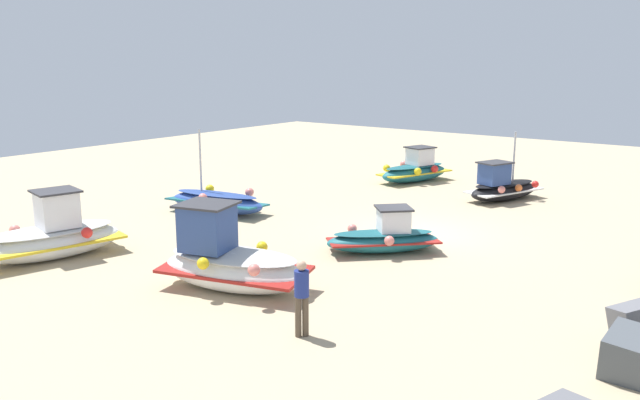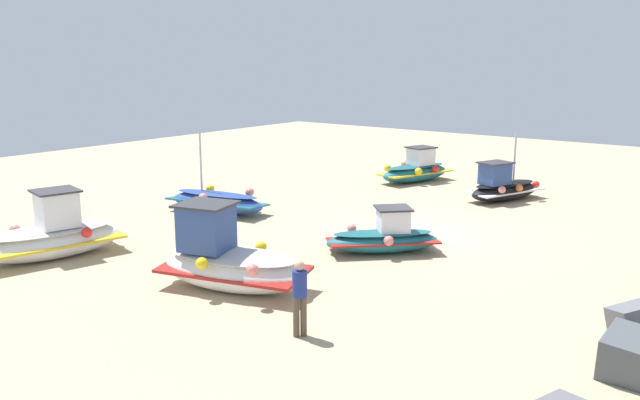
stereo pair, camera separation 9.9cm
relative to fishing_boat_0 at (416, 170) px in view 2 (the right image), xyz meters
name	(u,v)px [view 2 (the right image)]	position (x,y,z in m)	size (l,w,h in m)	color
ground_plane	(419,233)	(8.34, 4.78, -0.57)	(56.83, 56.83, 0.00)	tan
fishing_boat_0	(416,170)	(0.00, 0.00, 0.00)	(4.13, 2.50, 1.69)	#1E6670
fishing_boat_1	(503,187)	(1.53, 5.00, -0.01)	(3.88, 2.44, 2.86)	black
fishing_boat_2	(52,237)	(17.46, -2.64, 0.07)	(4.51, 2.63, 2.06)	white
fishing_boat_3	(384,238)	(10.95, 5.00, -0.11)	(3.45, 3.45, 1.46)	#1E6670
fishing_boat_4	(228,261)	(16.21, 3.54, 0.17)	(2.63, 4.32, 2.29)	white
fishing_boat_5	(217,201)	(10.39, -2.91, -0.12)	(2.19, 4.29, 3.27)	#2D4C9E
person_walking	(300,293)	(17.43, 6.91, 0.42)	(0.32, 0.32, 1.71)	brown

